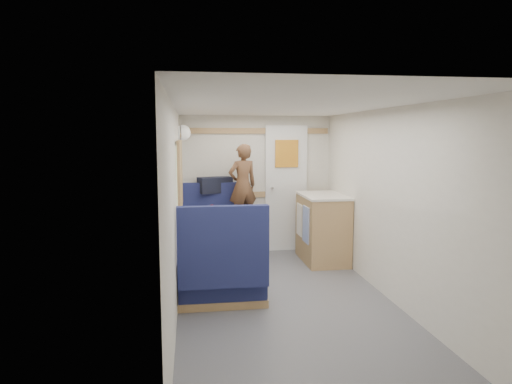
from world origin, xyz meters
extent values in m
plane|color=#515156|center=(0.00, 0.00, 0.00)|extent=(4.50, 4.50, 0.00)
plane|color=silver|center=(0.00, 0.00, 2.00)|extent=(4.50, 4.50, 0.00)
cube|color=silver|center=(0.00, 2.25, 1.00)|extent=(2.20, 0.02, 2.00)
cube|color=silver|center=(-1.10, 0.00, 1.00)|extent=(0.02, 4.50, 2.00)
cube|color=silver|center=(1.10, 0.00, 1.00)|extent=(0.02, 4.50, 2.00)
cube|color=olive|center=(0.00, 2.23, 0.85)|extent=(2.15, 0.02, 0.08)
cube|color=olive|center=(0.00, 2.23, 1.78)|extent=(2.15, 0.02, 0.08)
cube|color=#ABB499|center=(-1.08, 1.00, 1.25)|extent=(0.04, 1.30, 0.72)
cube|color=white|center=(0.45, 2.22, 0.93)|extent=(0.62, 0.04, 1.86)
cube|color=gold|center=(0.45, 2.19, 1.45)|extent=(0.34, 0.03, 0.40)
cylinder|color=silver|center=(0.23, 2.17, 0.95)|extent=(0.04, 0.10, 0.04)
cube|color=white|center=(-0.65, 1.00, 0.70)|extent=(0.62, 0.92, 0.04)
cylinder|color=silver|center=(-0.65, 1.00, 0.35)|extent=(0.08, 0.08, 0.66)
cylinder|color=silver|center=(-0.65, 1.00, 0.01)|extent=(0.36, 0.36, 0.03)
cube|color=#181C4D|center=(-0.65, 1.80, 0.23)|extent=(0.88, 0.50, 0.45)
cube|color=#181C4D|center=(-0.65, 2.08, 0.65)|extent=(0.88, 0.10, 0.80)
cube|color=olive|center=(-0.65, 1.80, 0.04)|extent=(0.90, 0.52, 0.08)
cube|color=#181C4D|center=(-0.65, 0.20, 0.23)|extent=(0.88, 0.50, 0.45)
cube|color=#181C4D|center=(-0.65, -0.08, 0.65)|extent=(0.88, 0.10, 0.80)
cube|color=olive|center=(-0.65, 0.20, 0.04)|extent=(0.90, 0.52, 0.08)
cube|color=olive|center=(-0.65, 2.12, 0.88)|extent=(0.90, 0.14, 0.04)
sphere|color=white|center=(-1.04, 1.85, 1.75)|extent=(0.20, 0.20, 0.20)
cube|color=olive|center=(0.82, 1.55, 0.45)|extent=(0.54, 0.90, 0.90)
cube|color=silver|center=(0.82, 1.55, 0.91)|extent=(0.56, 0.92, 0.03)
cube|color=#5972B2|center=(0.54, 1.37, 0.55)|extent=(0.01, 0.30, 0.48)
cube|color=silver|center=(0.54, 1.73, 0.55)|extent=(0.01, 0.28, 0.44)
imported|color=brown|center=(-0.24, 1.89, 1.02)|extent=(0.49, 0.40, 1.15)
cube|color=black|center=(-0.61, 2.12, 1.01)|extent=(0.51, 0.36, 0.22)
cube|color=silver|center=(-0.47, 0.85, 0.73)|extent=(0.38, 0.43, 0.02)
sphere|color=orange|center=(-0.55, 0.74, 0.77)|extent=(0.07, 0.07, 0.07)
cube|color=#D3C97A|center=(-0.66, 0.83, 0.76)|extent=(0.12, 0.08, 0.04)
cylinder|color=white|center=(-0.70, 1.09, 0.72)|extent=(0.06, 0.06, 0.01)
cylinder|color=white|center=(-0.70, 1.09, 0.78)|extent=(0.01, 0.01, 0.10)
sphere|color=#44070E|center=(-0.70, 1.09, 0.85)|extent=(0.08, 0.08, 0.08)
cylinder|color=white|center=(-0.85, 0.62, 0.77)|extent=(0.06, 0.06, 0.10)
cylinder|color=white|center=(-0.74, 1.22, 0.78)|extent=(0.07, 0.07, 0.12)
cylinder|color=white|center=(-0.55, 1.24, 0.77)|extent=(0.06, 0.06, 0.10)
cylinder|color=#954C15|center=(-0.43, 1.20, 0.77)|extent=(0.07, 0.07, 0.11)
cylinder|color=black|center=(-0.70, 0.99, 0.76)|extent=(0.03, 0.03, 0.09)
cylinder|color=white|center=(-0.69, 1.10, 0.77)|extent=(0.04, 0.04, 0.10)
cube|color=olive|center=(-0.53, 1.21, 0.77)|extent=(0.20, 0.25, 0.09)
camera|label=1|loc=(-0.95, -4.36, 1.72)|focal=32.00mm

